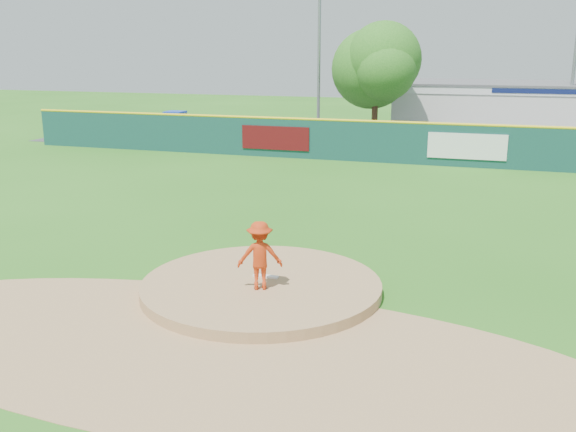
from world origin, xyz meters
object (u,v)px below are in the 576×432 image
(playground_slide, at_px, (175,125))
(light_pole_left, at_px, (319,38))
(light_pole_right, at_px, (576,46))
(van, at_px, (320,137))
(pool_building_grp, at_px, (515,108))
(pitcher, at_px, (260,255))
(deciduous_tree, at_px, (376,64))

(playground_slide, bearing_deg, light_pole_left, 30.40)
(playground_slide, relative_size, light_pole_right, 0.31)
(van, relative_size, pool_building_grp, 0.34)
(light_pole_left, bearing_deg, light_pole_right, 7.59)
(playground_slide, bearing_deg, pitcher, -58.52)
(pitcher, distance_m, light_pole_left, 28.54)
(deciduous_tree, bearing_deg, van, -118.10)
(van, xyz_separation_m, playground_slide, (-9.62, 1.56, 0.15))
(playground_slide, xyz_separation_m, light_pole_left, (7.84, 4.60, 5.18))
(pool_building_grp, bearing_deg, playground_slide, -154.19)
(pool_building_grp, distance_m, playground_slide, 22.06)
(deciduous_tree, height_order, light_pole_left, light_pole_left)
(pool_building_grp, relative_size, light_pole_right, 1.52)
(pool_building_grp, xyz_separation_m, light_pole_right, (3.00, -2.99, 3.88))
(pitcher, xyz_separation_m, pool_building_grp, (5.87, 32.41, 0.65))
(light_pole_right, bearing_deg, pitcher, -106.78)
(pitcher, distance_m, deciduous_tree, 25.75)
(van, xyz_separation_m, light_pole_right, (13.23, 8.17, 4.81))
(van, relative_size, light_pole_left, 0.46)
(playground_slide, relative_size, light_pole_left, 0.28)
(deciduous_tree, distance_m, light_pole_left, 4.72)
(deciduous_tree, bearing_deg, light_pole_left, 153.43)
(light_pole_left, xyz_separation_m, light_pole_right, (15.00, 2.00, -0.51))
(deciduous_tree, height_order, light_pole_right, light_pole_right)
(van, height_order, light_pole_left, light_pole_left)
(van, bearing_deg, pitcher, -154.13)
(pitcher, distance_m, pool_building_grp, 32.95)
(light_pole_left, relative_size, light_pole_right, 1.10)
(pitcher, bearing_deg, van, -98.93)
(pitcher, distance_m, playground_slide, 26.76)
(pool_building_grp, distance_m, light_pole_right, 5.75)
(pitcher, xyz_separation_m, light_pole_right, (8.87, 29.42, 4.52))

